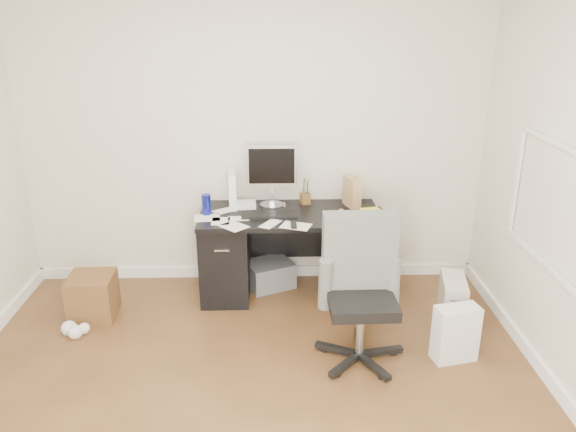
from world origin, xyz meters
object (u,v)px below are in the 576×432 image
object	(u,v)px
keyboard	(270,215)
wicker_basket	(93,296)
lcd_monitor	(272,176)
office_chair	(362,294)
pc_tower	(452,302)
desk	(290,251)

from	to	relation	value
keyboard	wicker_basket	bearing A→B (deg)	-170.70
lcd_monitor	office_chair	size ratio (longest dim) A/B	0.52
office_chair	pc_tower	bearing A→B (deg)	28.52
desk	lcd_monitor	distance (m)	0.67
lcd_monitor	wicker_basket	distance (m)	1.76
desk	lcd_monitor	xyz separation A→B (m)	(-0.15, 0.17, 0.63)
desk	pc_tower	world-z (taller)	desk
office_chair	wicker_basket	world-z (taller)	office_chair
office_chair	pc_tower	size ratio (longest dim) A/B	2.65
pc_tower	wicker_basket	world-z (taller)	pc_tower
lcd_monitor	wicker_basket	bearing A→B (deg)	-160.58
office_chair	keyboard	bearing A→B (deg)	122.93
lcd_monitor	keyboard	xyz separation A→B (m)	(-0.02, -0.25, -0.26)
keyboard	pc_tower	bearing A→B (deg)	-20.20
desk	pc_tower	size ratio (longest dim) A/B	3.78
desk	wicker_basket	world-z (taller)	desk
lcd_monitor	pc_tower	world-z (taller)	lcd_monitor
lcd_monitor	keyboard	world-z (taller)	lcd_monitor
office_chair	pc_tower	world-z (taller)	office_chair
lcd_monitor	office_chair	xyz separation A→B (m)	(0.61, -1.19, -0.50)
office_chair	pc_tower	xyz separation A→B (m)	(0.79, 0.45, -0.33)
lcd_monitor	office_chair	bearing A→B (deg)	-62.68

